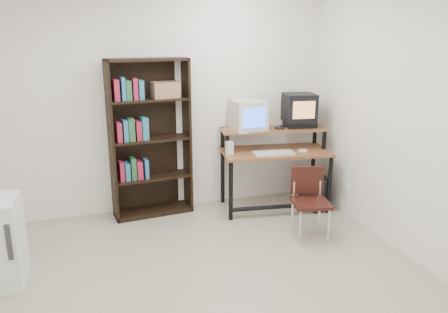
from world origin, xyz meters
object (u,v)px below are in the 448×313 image
object	(u,v)px
crt_tv	(299,108)
school_chair	(309,196)
bookshelf	(149,137)
computer_desk	(275,153)
crt_monitor	(248,115)
pc_tower	(314,190)

from	to	relation	value
crt_tv	school_chair	size ratio (longest dim) A/B	0.55
school_chair	bookshelf	world-z (taller)	bookshelf
computer_desk	crt_tv	size ratio (longest dim) A/B	3.32
crt_tv	crt_monitor	bearing A→B (deg)	-176.66
bookshelf	computer_desk	bearing A→B (deg)	-16.48
computer_desk	pc_tower	world-z (taller)	computer_desk
computer_desk	crt_monitor	bearing A→B (deg)	160.77
crt_tv	school_chair	xyz separation A→B (m)	(-0.32, -0.95, -0.77)
crt_monitor	bookshelf	distance (m)	1.20
crt_tv	school_chair	distance (m)	1.27
computer_desk	bookshelf	bearing A→B (deg)	176.95
computer_desk	school_chair	world-z (taller)	computer_desk
crt_tv	pc_tower	bearing A→B (deg)	-50.66
pc_tower	school_chair	distance (m)	0.89
pc_tower	bookshelf	world-z (taller)	bookshelf
crt_monitor	pc_tower	distance (m)	1.26
school_chair	bookshelf	bearing A→B (deg)	153.81
computer_desk	school_chair	size ratio (longest dim) A/B	1.82
computer_desk	bookshelf	distance (m)	1.51
pc_tower	crt_tv	bearing A→B (deg)	120.48
crt_monitor	crt_tv	size ratio (longest dim) A/B	1.00
crt_tv	bookshelf	world-z (taller)	bookshelf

